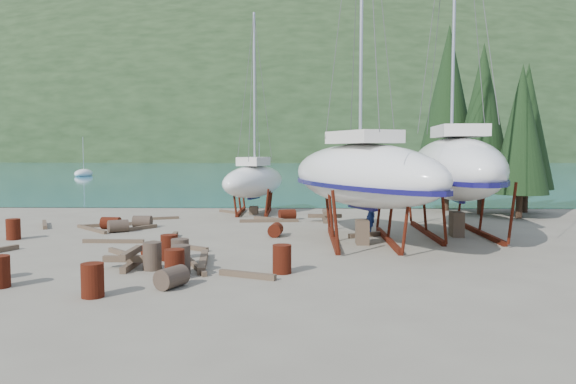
{
  "coord_description": "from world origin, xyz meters",
  "views": [
    {
      "loc": [
        1.94,
        -21.26,
        3.76
      ],
      "look_at": [
        1.34,
        3.0,
        1.96
      ],
      "focal_mm": 35.0,
      "sensor_mm": 36.0,
      "label": 1
    }
  ],
  "objects_px": {
    "large_sailboat_far": "(454,168)",
    "large_sailboat_near": "(361,174)",
    "worker": "(371,214)",
    "small_sailboat_shore": "(254,181)"
  },
  "relations": [
    {
      "from": "small_sailboat_shore",
      "to": "worker",
      "type": "xyz_separation_m",
      "value": [
        5.98,
        -7.95,
        -1.06
      ]
    },
    {
      "from": "large_sailboat_far",
      "to": "small_sailboat_shore",
      "type": "xyz_separation_m",
      "value": [
        -9.63,
        8.24,
        -1.05
      ]
    },
    {
      "from": "small_sailboat_shore",
      "to": "worker",
      "type": "distance_m",
      "value": 10.01
    },
    {
      "from": "large_sailboat_near",
      "to": "small_sailboat_shore",
      "type": "distance_m",
      "value": 11.67
    },
    {
      "from": "large_sailboat_far",
      "to": "small_sailboat_shore",
      "type": "height_order",
      "value": "large_sailboat_far"
    },
    {
      "from": "large_sailboat_far",
      "to": "worker",
      "type": "xyz_separation_m",
      "value": [
        -3.65,
        0.29,
        -2.1
      ]
    },
    {
      "from": "worker",
      "to": "large_sailboat_near",
      "type": "bearing_deg",
      "value": 152.45
    },
    {
      "from": "large_sailboat_far",
      "to": "large_sailboat_near",
      "type": "bearing_deg",
      "value": -149.94
    },
    {
      "from": "small_sailboat_shore",
      "to": "worker",
      "type": "bearing_deg",
      "value": -35.62
    },
    {
      "from": "large_sailboat_near",
      "to": "worker",
      "type": "distance_m",
      "value": 3.16
    }
  ]
}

